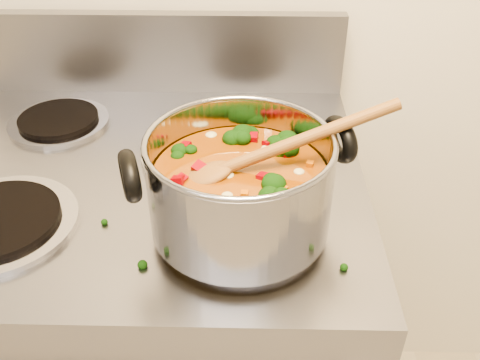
% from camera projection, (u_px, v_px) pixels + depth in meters
% --- Properties ---
extents(electric_range, '(0.73, 0.66, 1.08)m').
position_uv_depth(electric_range, '(162.00, 343.00, 1.14)').
color(electric_range, gray).
rests_on(electric_range, ground).
extents(stockpot, '(0.31, 0.24, 0.15)m').
position_uv_depth(stockpot, '(240.00, 186.00, 0.70)').
color(stockpot, gray).
rests_on(stockpot, electric_range).
extents(wooden_spoon, '(0.29, 0.09, 0.11)m').
position_uv_depth(wooden_spoon, '(255.00, 157.00, 0.68)').
color(wooden_spoon, brown).
rests_on(wooden_spoon, stockpot).
extents(cooktop_crumbs, '(0.08, 0.27, 0.01)m').
position_uv_depth(cooktop_crumbs, '(150.00, 242.00, 0.73)').
color(cooktop_crumbs, black).
rests_on(cooktop_crumbs, electric_range).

